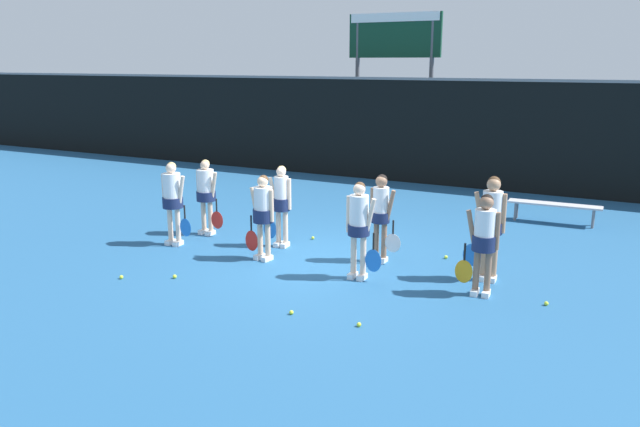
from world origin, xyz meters
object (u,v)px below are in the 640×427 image
Objects in this scene: bench_courtside at (554,206)px; player_6 at (381,211)px; player_3 at (484,236)px; tennis_ball_0 at (359,325)px; tennis_ball_4 at (291,312)px; player_4 at (206,191)px; tennis_ball_3 at (121,277)px; tennis_ball_1 at (313,238)px; tennis_ball_6 at (446,257)px; player_5 at (281,201)px; player_2 at (359,223)px; tennis_ball_5 at (175,276)px; player_0 at (173,196)px; player_1 at (263,211)px; scoreboard at (394,51)px; player_7 at (491,219)px; tennis_ball_2 at (546,303)px.

player_6 is at bearing -120.83° from bench_courtside.
player_3 reaches higher than tennis_ball_0.
tennis_ball_0 and tennis_ball_4 have the same top height.
player_4 reaches higher than tennis_ball_3.
tennis_ball_1 is 0.98× the size of tennis_ball_6.
player_6 is at bearing -145.30° from tennis_ball_6.
player_5 is at bearing -137.69° from bench_courtside.
player_2 reaches higher than tennis_ball_5.
tennis_ball_3 is (-3.58, -1.91, -0.96)m from player_2.
tennis_ball_4 is at bearing -90.41° from player_6.
player_3 is at bearing -1.27° from player_0.
player_3 is at bearing 18.90° from tennis_ball_5.
player_2 is at bearing -115.88° from bench_courtside.
player_0 reaches higher than tennis_ball_0.
player_1 reaches higher than tennis_ball_5.
scoreboard is at bearing 88.91° from tennis_ball_3.
tennis_ball_4 is at bearing -60.94° from player_5.
scoreboard reaches higher than player_3.
player_4 is 6.01m from player_7.
player_2 is 2.39m from player_5.
player_5 is 3.62m from tennis_ball_4.
player_1 reaches higher than tennis_ball_1.
player_0 reaches higher than bench_courtside.
player_1 is at bearing -171.46° from player_7.
player_1 is 3.57m from tennis_ball_0.
player_0 is at bearing -159.88° from player_5.
scoreboard is 3.12× the size of player_6.
tennis_ball_6 is at bearing 119.05° from player_3.
player_3 reaches higher than player_1.
scoreboard reaches higher than player_1.
bench_courtside is 5.37m from tennis_ball_2.
player_7 is 27.72× the size of tennis_ball_1.
player_2 reaches higher than player_4.
player_6 is (-2.46, -4.49, 0.56)m from bench_courtside.
player_7 reaches higher than tennis_ball_0.
player_0 is at bearing -179.44° from tennis_ball_2.
tennis_ball_4 is (3.80, -2.97, -0.92)m from player_4.
player_6 reaches higher than player_1.
player_6 is (2.13, 0.01, 0.02)m from player_5.
player_1 reaches higher than tennis_ball_0.
player_3 is 0.92× the size of player_7.
scoreboard is 3.17× the size of player_4.
tennis_ball_6 is at bearing 15.75° from player_0.
player_1 reaches higher than bench_courtside.
tennis_ball_5 reaches higher than tennis_ball_6.
player_6 is 3.31m from tennis_ball_2.
tennis_ball_5 is (-5.22, -6.99, -0.37)m from bench_courtside.
player_0 is 1.01× the size of player_2.
player_0 reaches higher than player_5.
bench_courtside is at bearing 70.31° from tennis_ball_4.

